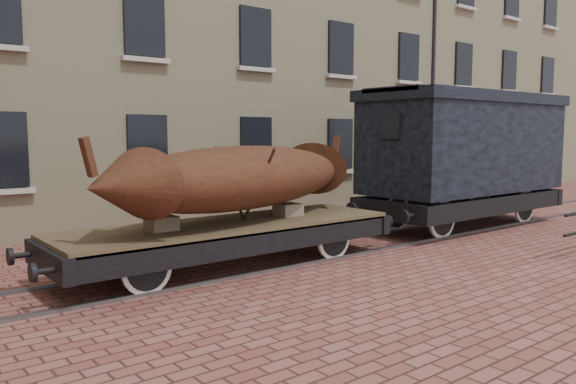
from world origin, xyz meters
TOP-DOWN VIEW (x-y plane):
  - ground at (0.00, 0.00)m, footprint 90.00×90.00m
  - warehouse_cream at (3.00, 9.99)m, footprint 40.00×10.19m
  - rail_track at (0.00, 0.00)m, footprint 30.00×1.52m
  - flatcar_wagon at (-3.14, 0.00)m, footprint 7.47×2.03m
  - iron_boat at (-2.82, 0.00)m, footprint 6.91×3.41m
  - goods_van at (4.42, -0.00)m, footprint 7.06×2.57m

SIDE VIEW (x-z plane):
  - ground at x=0.00m, z-range 0.00..0.00m
  - rail_track at x=0.00m, z-range 0.00..0.06m
  - flatcar_wagon at x=-3.14m, z-range 0.14..1.27m
  - iron_boat at x=-2.82m, z-range 0.90..2.55m
  - goods_van at x=4.42m, z-range 0.46..4.12m
  - warehouse_cream at x=3.00m, z-range 0.00..14.00m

